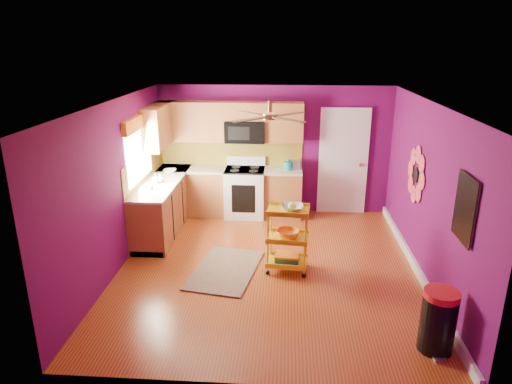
{
  "coord_description": "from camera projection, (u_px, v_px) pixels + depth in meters",
  "views": [
    {
      "loc": [
        0.25,
        -6.24,
        3.32
      ],
      "look_at": [
        -0.21,
        0.4,
        1.08
      ],
      "focal_mm": 32.0,
      "sensor_mm": 36.0,
      "label": 1
    }
  ],
  "objects": [
    {
      "name": "lower_cabinets",
      "position": [
        202.0,
        199.0,
        8.65
      ],
      "size": [
        2.81,
        2.31,
        0.94
      ],
      "color": "brown",
      "rests_on": "ground"
    },
    {
      "name": "teal_kettle",
      "position": [
        288.0,
        165.0,
        8.71
      ],
      "size": [
        0.18,
        0.18,
        0.21
      ],
      "color": "teal",
      "rests_on": "lower_cabinets"
    },
    {
      "name": "room_envelope",
      "position": [
        271.0,
        164.0,
        6.46
      ],
      "size": [
        4.54,
        5.04,
        2.52
      ],
      "color": "#5B0A51",
      "rests_on": "ground"
    },
    {
      "name": "ceiling_fan",
      "position": [
        270.0,
        116.0,
        6.44
      ],
      "size": [
        1.01,
        1.01,
        0.26
      ],
      "color": "#BF8C3F",
      "rests_on": "ground"
    },
    {
      "name": "panel_door",
      "position": [
        343.0,
        163.0,
        8.9
      ],
      "size": [
        0.95,
        0.11,
        2.15
      ],
      "color": "white",
      "rests_on": "ground"
    },
    {
      "name": "shag_rug",
      "position": [
        225.0,
        270.0,
        6.89
      ],
      "size": [
        1.11,
        1.57,
        0.02
      ],
      "primitive_type": "cube",
      "rotation": [
        0.0,
        0.0,
        -0.17
      ],
      "color": "black",
      "rests_on": "ground"
    },
    {
      "name": "soap_bottle_b",
      "position": [
        160.0,
        178.0,
        7.94
      ],
      "size": [
        0.12,
        0.12,
        0.15
      ],
      "primitive_type": "imported",
      "color": "white",
      "rests_on": "lower_cabinets"
    },
    {
      "name": "rolling_cart",
      "position": [
        288.0,
        236.0,
        6.73
      ],
      "size": [
        0.64,
        0.49,
        1.09
      ],
      "color": "gold",
      "rests_on": "ground"
    },
    {
      "name": "electric_range",
      "position": [
        245.0,
        192.0,
        8.91
      ],
      "size": [
        0.76,
        0.66,
        1.13
      ],
      "color": "white",
      "rests_on": "ground"
    },
    {
      "name": "counter_cup",
      "position": [
        150.0,
        187.0,
        7.57
      ],
      "size": [
        0.11,
        0.11,
        0.09
      ],
      "primitive_type": "imported",
      "color": "white",
      "rests_on": "lower_cabinets"
    },
    {
      "name": "ground",
      "position": [
        268.0,
        267.0,
        6.98
      ],
      "size": [
        5.0,
        5.0,
        0.0
      ],
      "primitive_type": "plane",
      "color": "maroon",
      "rests_on": "ground"
    },
    {
      "name": "left_window",
      "position": [
        138.0,
        139.0,
        7.56
      ],
      "size": [
        0.08,
        1.35,
        1.08
      ],
      "color": "white",
      "rests_on": "ground"
    },
    {
      "name": "trash_can",
      "position": [
        438.0,
        321.0,
        5.03
      ],
      "size": [
        0.47,
        0.47,
        0.74
      ],
      "color": "black",
      "rests_on": "ground"
    },
    {
      "name": "toaster",
      "position": [
        294.0,
        164.0,
        8.78
      ],
      "size": [
        0.22,
        0.15,
        0.18
      ],
      "primitive_type": "cube",
      "color": "beige",
      "rests_on": "lower_cabinets"
    },
    {
      "name": "upper_cabinetry",
      "position": [
        208.0,
        124.0,
        8.54
      ],
      "size": [
        2.8,
        2.3,
        1.26
      ],
      "color": "brown",
      "rests_on": "ground"
    },
    {
      "name": "counter_dish",
      "position": [
        170.0,
        171.0,
        8.54
      ],
      "size": [
        0.23,
        0.23,
        0.06
      ],
      "primitive_type": "imported",
      "color": "white",
      "rests_on": "lower_cabinets"
    },
    {
      "name": "right_wall_art",
      "position": [
        435.0,
        188.0,
        6.05
      ],
      "size": [
        0.04,
        2.74,
        1.04
      ],
      "color": "black",
      "rests_on": "ground"
    },
    {
      "name": "soap_bottle_a",
      "position": [
        155.0,
        178.0,
        7.89
      ],
      "size": [
        0.08,
        0.08,
        0.18
      ],
      "primitive_type": "imported",
      "color": "#EA3F72",
      "rests_on": "lower_cabinets"
    }
  ]
}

